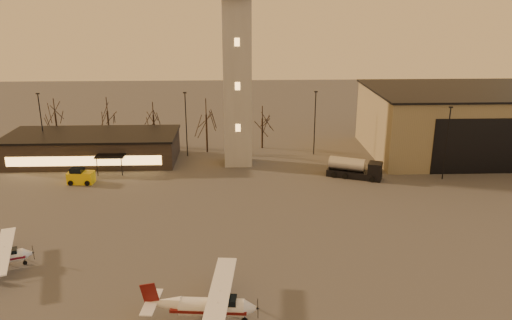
# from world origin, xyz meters

# --- Properties ---
(ground) EXTENTS (220.00, 220.00, 0.00)m
(ground) POSITION_xyz_m (0.00, 0.00, 0.00)
(ground) COLOR #3A3835
(ground) RESTS_ON ground
(control_tower) EXTENTS (6.80, 6.80, 32.60)m
(control_tower) POSITION_xyz_m (0.00, 30.00, 16.33)
(control_tower) COLOR #9C9A94
(control_tower) RESTS_ON ground
(hangar) EXTENTS (30.60, 20.60, 10.30)m
(hangar) POSITION_xyz_m (36.00, 33.98, 5.15)
(hangar) COLOR #837756
(hangar) RESTS_ON ground
(terminal) EXTENTS (25.40, 12.20, 4.30)m
(terminal) POSITION_xyz_m (-21.99, 31.98, 2.16)
(terminal) COLOR black
(terminal) RESTS_ON ground
(light_poles) EXTENTS (58.50, 12.25, 10.14)m
(light_poles) POSITION_xyz_m (0.50, 31.00, 5.41)
(light_poles) COLOR black
(light_poles) RESTS_ON ground
(tree_row) EXTENTS (37.20, 9.20, 8.80)m
(tree_row) POSITION_xyz_m (-13.70, 39.16, 5.94)
(tree_row) COLOR black
(tree_row) RESTS_ON ground
(cessna_front) EXTENTS (9.46, 11.94, 3.28)m
(cessna_front) POSITION_xyz_m (-2.05, -8.72, 1.12)
(cessna_front) COLOR white
(cessna_front) RESTS_ON ground
(cessna_rear) EXTENTS (7.77, 9.54, 2.66)m
(cessna_rear) POSITION_xyz_m (-21.84, 0.07, 0.91)
(cessna_rear) COLOR white
(cessna_rear) RESTS_ON ground
(fuel_truck) EXTENTS (7.63, 4.80, 2.74)m
(fuel_truck) POSITION_xyz_m (15.97, 23.16, 1.08)
(fuel_truck) COLOR black
(fuel_truck) RESTS_ON ground
(service_cart) EXTENTS (3.47, 2.34, 2.13)m
(service_cart) POSITION_xyz_m (-21.19, 22.30, 0.81)
(service_cart) COLOR yellow
(service_cart) RESTS_ON ground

